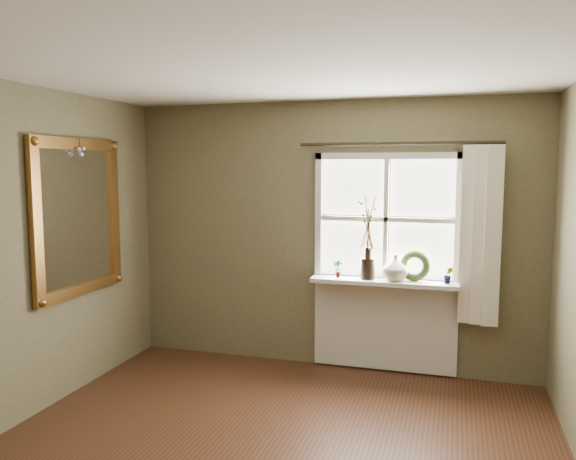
# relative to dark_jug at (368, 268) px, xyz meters

# --- Properties ---
(ceiling) EXTENTS (4.50, 4.50, 0.00)m
(ceiling) POSITION_rel_dark_jug_xyz_m (-0.40, -2.12, 1.58)
(ceiling) COLOR silver
(ceiling) RESTS_ON ground
(wall_back) EXTENTS (4.00, 0.10, 2.60)m
(wall_back) POSITION_rel_dark_jug_xyz_m (-0.40, 0.18, 0.28)
(wall_back) COLOR brown
(wall_back) RESTS_ON ground
(window_frame) EXTENTS (1.36, 0.06, 1.24)m
(window_frame) POSITION_rel_dark_jug_xyz_m (0.15, 0.11, 0.46)
(window_frame) COLOR silver
(window_frame) RESTS_ON wall_back
(window_sill) EXTENTS (1.36, 0.26, 0.04)m
(window_sill) POSITION_rel_dark_jug_xyz_m (0.15, 0.00, -0.12)
(window_sill) COLOR silver
(window_sill) RESTS_ON wall_back
(window_apron) EXTENTS (1.36, 0.04, 0.88)m
(window_apron) POSITION_rel_dark_jug_xyz_m (0.15, 0.11, -0.56)
(window_apron) COLOR silver
(window_apron) RESTS_ON ground
(dark_jug) EXTENTS (0.14, 0.14, 0.20)m
(dark_jug) POSITION_rel_dark_jug_xyz_m (0.00, 0.00, 0.00)
(dark_jug) COLOR black
(dark_jug) RESTS_ON window_sill
(cream_vase) EXTENTS (0.26, 0.26, 0.24)m
(cream_vase) POSITION_rel_dark_jug_xyz_m (0.26, 0.00, 0.02)
(cream_vase) COLOR beige
(cream_vase) RESTS_ON window_sill
(wreath) EXTENTS (0.31, 0.19, 0.29)m
(wreath) POSITION_rel_dark_jug_xyz_m (0.43, 0.04, 0.01)
(wreath) COLOR #2D3F1C
(wreath) RESTS_ON window_sill
(potted_plant_left) EXTENTS (0.10, 0.08, 0.17)m
(potted_plant_left) POSITION_rel_dark_jug_xyz_m (-0.29, 0.00, -0.02)
(potted_plant_left) COLOR #2D3F1C
(potted_plant_left) RESTS_ON window_sill
(potted_plant_right) EXTENTS (0.09, 0.08, 0.15)m
(potted_plant_right) POSITION_rel_dark_jug_xyz_m (0.73, 0.00, -0.02)
(potted_plant_right) COLOR #2D3F1C
(potted_plant_right) RESTS_ON window_sill
(curtain) EXTENTS (0.36, 0.12, 1.59)m
(curtain) POSITION_rel_dark_jug_xyz_m (0.99, 0.01, 0.35)
(curtain) COLOR beige
(curtain) RESTS_ON wall_back
(curtain_rod) EXTENTS (1.84, 0.03, 0.03)m
(curtain_rod) POSITION_rel_dark_jug_xyz_m (0.25, 0.05, 1.16)
(curtain_rod) COLOR black
(curtain_rod) RESTS_ON wall_back
(gilt_mirror) EXTENTS (0.10, 1.15, 1.37)m
(gilt_mirror) POSITION_rel_dark_jug_xyz_m (-2.36, -1.07, 0.52)
(gilt_mirror) COLOR white
(gilt_mirror) RESTS_ON wall_left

